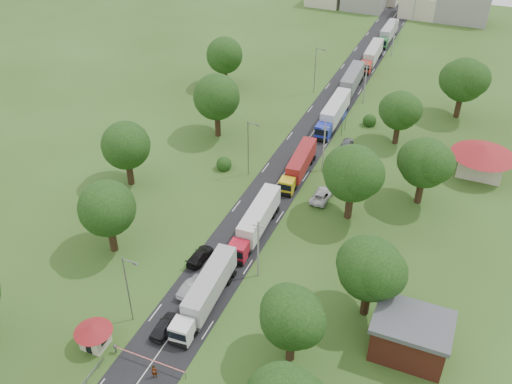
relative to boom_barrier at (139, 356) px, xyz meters
The scene contains 40 objects.
ground 25.05m from the boom_barrier, 86.89° to the left, with size 260.00×260.00×0.00m, color #2E4617.
road 45.03m from the boom_barrier, 88.27° to the left, with size 8.00×200.00×0.04m, color black.
boom_barrier is the anchor object (origin of this frame).
guard_booth 5.98m from the boom_barrier, behind, with size 4.40×4.40×3.45m.
info_sign 60.39m from the boom_barrier, 83.76° to the left, with size 0.12×3.10×4.10m.
pole_1 19.63m from the boom_barrier, 69.14° to the left, with size 1.60×0.24×9.00m.
pole_2 46.66m from the boom_barrier, 81.52° to the left, with size 1.60×0.24×9.00m.
pole_3 74.41m from the boom_barrier, 84.71° to the left, with size 1.60×0.24×9.00m.
pole_4 102.30m from the boom_barrier, 86.15° to the left, with size 1.60×0.24×9.00m.
pole_5 130.24m from the boom_barrier, 86.98° to the left, with size 1.60×0.24×9.00m.
lamp_0 7.91m from the boom_barrier, 128.59° to the left, with size 2.03×0.22×10.00m.
lamp_1 40.47m from the boom_barrier, 95.70° to the left, with size 2.03×0.22×10.00m.
lamp_2 75.25m from the boom_barrier, 93.05° to the left, with size 2.03×0.22×10.00m.
tree_2 17.86m from the boom_barrier, 24.96° to the left, with size 8.00×8.00×10.10m.
tree_3 28.11m from the boom_barrier, 38.79° to the left, with size 8.80×8.80×11.07m.
tree_4 38.62m from the boom_barrier, 67.81° to the left, with size 9.60×9.60×12.05m.
tree_5 49.47m from the boom_barrier, 61.59° to the left, with size 8.80×8.80×11.07m.
tree_6 62.58m from the boom_barrier, 74.79° to the left, with size 8.00×8.00×10.10m.
tree_7 79.63m from the boom_barrier, 71.37° to the left, with size 9.60×9.60×12.05m.
tree_10 21.36m from the boom_barrier, 132.02° to the left, with size 8.80×8.80×11.07m.
tree_11 37.10m from the boom_barrier, 124.41° to the left, with size 8.80×8.80×11.07m.
tree_12 52.73m from the boom_barrier, 106.28° to the left, with size 9.60×9.60×12.05m.
tree_13 73.99m from the boom_barrier, 107.90° to the left, with size 8.80×8.80×11.07m.
house_brick 30.34m from the boom_barrier, 25.42° to the left, with size 8.60×6.60×5.20m.
house_cream 63.37m from the boom_barrier, 60.31° to the left, with size 10.08×10.08×5.80m.
distant_town 135.04m from the boom_barrier, 89.13° to the left, with size 52.00×8.00×8.00m.
truck_0 11.28m from the boom_barrier, 74.49° to the left, with size 3.19×14.66×4.05m.
truck_1 26.40m from the boom_barrier, 83.11° to the left, with size 3.02×14.72×4.07m.
truck_2 43.34m from the boom_barrier, 85.09° to the left, with size 3.02×13.68×3.78m.
truck_3 62.97m from the boom_barrier, 86.59° to the left, with size 2.88×15.62×4.33m.
truck_4 78.19m from the boom_barrier, 87.83° to the left, with size 3.15×15.47×4.28m.
truck_5 95.17m from the boom_barrier, 87.88° to the left, with size 2.91×14.60×4.04m.
truck_6 112.02m from the boom_barrier, 88.12° to the left, with size 2.51×13.89×3.85m.
car_lane_front 5.01m from the boom_barrier, 86.06° to the left, with size 1.90×4.73×1.61m, color black.
car_lane_mid 12.00m from the boom_barrier, 88.71° to the left, with size 1.71×4.90×1.61m, color gray.
car_lane_rear 17.85m from the boom_barrier, 95.28° to the left, with size 2.05×5.04×1.46m, color black.
car_verge_near 38.97m from the boom_barrier, 76.10° to the left, with size 2.56×5.55×1.54m, color silver.
car_verge_far 55.61m from the boom_barrier, 81.09° to the left, with size 1.85×4.61×1.57m, color slate.
pedestrian_near 2.95m from the boom_barrier, 23.47° to the right, with size 0.65×0.43×1.78m, color gray.
pedestrian_booth 5.14m from the boom_barrier, behind, with size 0.83×0.65×1.70m, color gray.
Camera 1 is at (26.83, -58.18, 52.14)m, focal length 40.00 mm.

